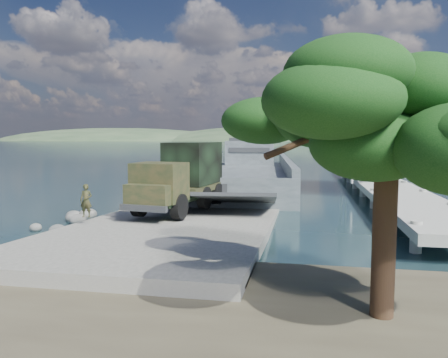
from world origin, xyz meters
The scene contains 11 objects.
ground centered at (0.00, 0.00, 0.00)m, with size 1400.00×1400.00×0.00m, color #163137.
boat_ramp centered at (0.00, -1.00, 0.25)m, with size 10.00×18.00×0.50m, color slate.
shoreline_rocks centered at (-6.20, 0.50, 0.00)m, with size 3.20×5.60×0.90m, color #5E5E5B, non-canonical shape.
distant_headlands centered at (50.00, 560.00, 0.00)m, with size 1000.00×240.00×48.00m, color #2E4A2E, non-canonical shape.
pier centered at (13.00, 18.77, 1.60)m, with size 6.40×44.00×6.10m.
landing_craft centered at (0.82, 21.54, 0.82)m, with size 11.15×34.39×10.06m.
military_truck centered at (-0.73, 4.26, 2.55)m, with size 4.04×9.18×4.12m.
soldier centered at (-4.22, -1.30, 1.35)m, with size 0.62×0.41×1.69m, color #1F2F1A.
sailboat_near centered at (16.02, 34.50, 0.40)m, with size 2.42×6.36×7.56m.
sailboat_far centered at (20.75, 39.85, 0.37)m, with size 1.68×5.67×6.90m.
overhang_tree centered at (8.18, -9.80, 5.40)m, with size 7.42×6.83×6.73m.
Camera 1 is at (6.72, -21.53, 4.93)m, focal length 35.00 mm.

